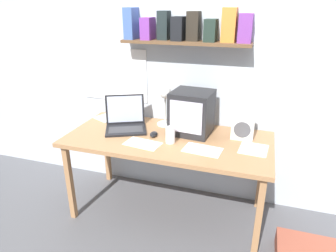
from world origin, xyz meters
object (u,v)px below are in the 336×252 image
object	(u,v)px
laptop	(126,120)
desk_lamp	(165,101)
loose_paper_near_laptop	(107,117)
loose_paper_near_monitor	(254,149)
computer_mouse	(154,134)
juice_glass	(170,136)
corner_desk	(168,144)
open_notebook	(143,144)
crt_monitor	(192,112)
printed_handout	(202,150)
space_heater	(243,126)

from	to	relation	value
laptop	desk_lamp	bearing A→B (deg)	-3.39
loose_paper_near_laptop	loose_paper_near_monitor	size ratio (longest dim) A/B	1.16
desk_lamp	loose_paper_near_monitor	size ratio (longest dim) A/B	1.58
desk_lamp	loose_paper_near_monitor	xyz separation A→B (m)	(0.77, -0.23, -0.24)
laptop	computer_mouse	bearing A→B (deg)	-43.07
juice_glass	desk_lamp	bearing A→B (deg)	114.92
desk_lamp	loose_paper_near_monitor	distance (m)	0.84
laptop	computer_mouse	distance (m)	0.31
corner_desk	open_notebook	distance (m)	0.24
crt_monitor	computer_mouse	distance (m)	0.36
loose_paper_near_monitor	printed_handout	size ratio (longest dim) A/B	0.78
laptop	space_heater	distance (m)	1.00
crt_monitor	desk_lamp	distance (m)	0.26
space_heater	open_notebook	bearing A→B (deg)	-153.07
corner_desk	laptop	size ratio (longest dim) A/B	3.76
laptop	computer_mouse	xyz separation A→B (m)	(0.29, -0.09, -0.05)
desk_lamp	computer_mouse	size ratio (longest dim) A/B	3.25
loose_paper_near_laptop	open_notebook	xyz separation A→B (m)	(0.54, -0.44, -0.00)
loose_paper_near_monitor	loose_paper_near_laptop	bearing A→B (deg)	168.87
desk_lamp	space_heater	xyz separation A→B (m)	(0.67, -0.04, -0.13)
loose_paper_near_laptop	open_notebook	world-z (taller)	same
desk_lamp	juice_glass	distance (m)	0.38
space_heater	crt_monitor	bearing A→B (deg)	-176.77
space_heater	computer_mouse	xyz separation A→B (m)	(-0.70, -0.18, -0.09)
juice_glass	computer_mouse	bearing A→B (deg)	155.34
juice_glass	loose_paper_near_monitor	xyz separation A→B (m)	(0.63, 0.08, -0.06)
laptop	loose_paper_near_laptop	xyz separation A→B (m)	(-0.28, 0.17, -0.07)
juice_glass	printed_handout	distance (m)	0.28
desk_lamp	loose_paper_near_laptop	bearing A→B (deg)	156.24
open_notebook	loose_paper_near_laptop	bearing A→B (deg)	141.20
space_heater	loose_paper_near_monitor	world-z (taller)	space_heater
corner_desk	crt_monitor	size ratio (longest dim) A/B	4.63
laptop	loose_paper_near_monitor	xyz separation A→B (m)	(1.09, -0.09, -0.07)
laptop	loose_paper_near_monitor	bearing A→B (deg)	-30.40
loose_paper_near_laptop	laptop	bearing A→B (deg)	-32.33
printed_handout	desk_lamp	bearing A→B (deg)	139.08
corner_desk	crt_monitor	xyz separation A→B (m)	(0.16, 0.16, 0.24)
loose_paper_near_laptop	loose_paper_near_monitor	bearing A→B (deg)	-11.13
crt_monitor	printed_handout	xyz separation A→B (m)	(0.16, -0.30, -0.18)
desk_lamp	loose_paper_near_laptop	xyz separation A→B (m)	(-0.60, 0.04, -0.24)
desk_lamp	open_notebook	xyz separation A→B (m)	(-0.06, -0.39, -0.24)
crt_monitor	computer_mouse	size ratio (longest dim) A/B	3.17
printed_handout	loose_paper_near_laptop	bearing A→B (deg)	158.45
crt_monitor	open_notebook	xyz separation A→B (m)	(-0.31, -0.34, -0.18)
crt_monitor	desk_lamp	xyz separation A→B (m)	(-0.25, 0.06, 0.06)
loose_paper_near_laptop	loose_paper_near_monitor	world-z (taller)	same
space_heater	printed_handout	distance (m)	0.42
desk_lamp	open_notebook	bearing A→B (deg)	-117.81
loose_paper_near_monitor	printed_handout	distance (m)	0.38
juice_glass	printed_handout	world-z (taller)	juice_glass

